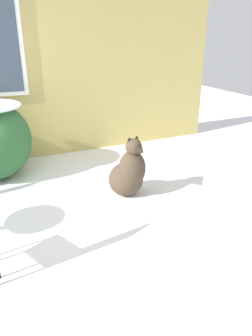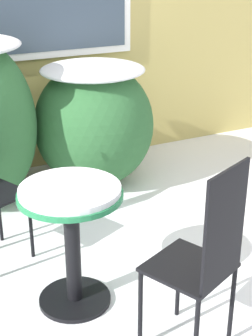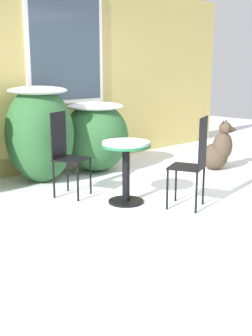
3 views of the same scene
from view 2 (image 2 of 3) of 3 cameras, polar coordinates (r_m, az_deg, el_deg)
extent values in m
plane|color=white|center=(3.24, 4.90, -12.75)|extent=(16.00, 16.00, 0.00)
cube|color=tan|center=(4.66, -9.33, 17.32)|extent=(8.00, 0.06, 2.90)
ellipsoid|color=#2D6033|center=(4.36, -3.56, 4.77)|extent=(1.01, 0.98, 1.06)
ellipsoid|color=white|center=(4.23, -3.72, 10.81)|extent=(0.86, 0.84, 0.12)
cylinder|color=black|center=(3.11, -5.67, -14.21)|extent=(0.42, 0.42, 0.03)
cylinder|color=black|center=(2.92, -5.93, -8.97)|extent=(0.09, 0.09, 0.65)
cylinder|color=#237A47|center=(2.76, -6.21, -3.01)|extent=(0.57, 0.57, 0.03)
cylinder|color=white|center=(2.75, -6.24, -2.41)|extent=(0.55, 0.55, 0.03)
cylinder|color=black|center=(3.43, -10.50, -6.34)|extent=(0.02, 0.02, 0.46)
cube|color=black|center=(2.56, 6.96, -10.84)|extent=(0.48, 0.48, 0.02)
cube|color=black|center=(2.34, 10.90, -6.39)|extent=(0.32, 0.14, 0.56)
cylinder|color=black|center=(2.89, 5.82, -12.22)|extent=(0.02, 0.02, 0.46)
cylinder|color=black|center=(2.67, 1.59, -15.41)|extent=(0.02, 0.02, 0.46)
cylinder|color=black|center=(2.75, 11.65, -14.62)|extent=(0.02, 0.02, 0.46)
camera|label=1|loc=(1.66, 89.18, -0.03)|focal=35.00mm
camera|label=3|loc=(2.72, -136.56, -24.64)|focal=45.00mm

